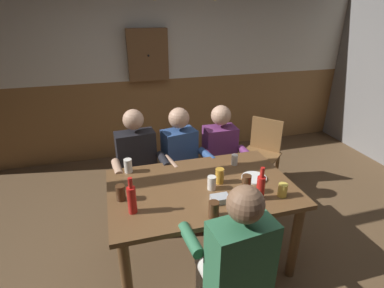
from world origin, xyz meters
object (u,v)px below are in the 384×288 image
(dining_table, at_px, (201,197))
(person_2, at_px, (222,154))
(pint_glass_4, at_px, (212,183))
(pint_glass_6, at_px, (121,193))
(chair_empty_near_right, at_px, (262,152))
(plate_0, at_px, (254,178))
(condiment_caddy, at_px, (220,199))
(pint_glass_2, at_px, (220,176))
(person_3, at_px, (235,257))
(pint_glass_3, at_px, (214,210))
(person_1, at_px, (182,158))
(bottle_0, at_px, (261,187))
(bottle_1, at_px, (132,199))
(pint_glass_1, at_px, (283,190))
(pint_glass_7, at_px, (235,160))
(person_0, at_px, (138,164))
(pint_glass_0, at_px, (128,166))
(wall_dart_cabinet, at_px, (148,55))
(pint_glass_5, at_px, (246,184))

(dining_table, height_order, person_2, person_2)
(pint_glass_4, relative_size, pint_glass_6, 0.92)
(chair_empty_near_right, relative_size, plate_0, 4.04)
(condiment_caddy, bearing_deg, pint_glass_6, 162.24)
(chair_empty_near_right, bearing_deg, person_2, 71.41)
(pint_glass_2, bearing_deg, dining_table, -176.00)
(person_2, xyz_separation_m, plate_0, (0.02, -0.73, 0.12))
(chair_empty_near_right, relative_size, pint_glass_4, 7.55)
(person_2, relative_size, person_3, 0.96)
(pint_glass_3, bearing_deg, person_1, 87.31)
(bottle_0, xyz_separation_m, pint_glass_3, (-0.42, -0.11, -0.05))
(bottle_1, distance_m, pint_glass_6, 0.20)
(person_1, height_order, plate_0, person_1)
(dining_table, height_order, pint_glass_1, pint_glass_1)
(chair_empty_near_right, bearing_deg, pint_glass_3, 98.75)
(pint_glass_6, bearing_deg, pint_glass_1, -13.47)
(condiment_caddy, distance_m, pint_glass_7, 0.63)
(bottle_1, bearing_deg, person_0, 81.77)
(dining_table, height_order, pint_glass_4, pint_glass_4)
(pint_glass_1, bearing_deg, pint_glass_2, 141.78)
(pint_glass_0, bearing_deg, wall_dart_cabinet, 75.37)
(pint_glass_2, height_order, pint_glass_7, pint_glass_2)
(pint_glass_4, xyz_separation_m, pint_glass_7, (0.35, 0.34, -0.01))
(dining_table, height_order, chair_empty_near_right, chair_empty_near_right)
(wall_dart_cabinet, bearing_deg, pint_glass_3, -89.04)
(person_3, relative_size, condiment_caddy, 8.97)
(bottle_0, bearing_deg, pint_glass_4, 143.56)
(pint_glass_0, bearing_deg, person_2, 16.83)
(person_1, distance_m, condiment_caddy, 0.99)
(person_2, distance_m, chair_empty_near_right, 0.74)
(condiment_caddy, relative_size, pint_glass_1, 1.29)
(pint_glass_6, bearing_deg, person_0, 74.51)
(person_2, bearing_deg, pint_glass_1, 96.16)
(plate_0, relative_size, pint_glass_1, 2.00)
(pint_glass_7, bearing_deg, pint_glass_5, -102.06)
(pint_glass_0, distance_m, pint_glass_7, 0.99)
(person_1, relative_size, pint_glass_1, 11.16)
(person_2, height_order, pint_glass_7, person_2)
(pint_glass_5, bearing_deg, person_2, 80.73)
(person_2, distance_m, pint_glass_2, 0.79)
(person_1, relative_size, bottle_1, 4.19)
(bottle_0, bearing_deg, pint_glass_3, -165.21)
(chair_empty_near_right, xyz_separation_m, pint_glass_1, (-0.54, -1.31, 0.35))
(plate_0, bearing_deg, pint_glass_1, -72.71)
(plate_0, distance_m, pint_glass_2, 0.32)
(person_2, bearing_deg, bottle_1, 41.21)
(person_2, distance_m, person_3, 1.53)
(person_2, relative_size, pint_glass_4, 10.29)
(condiment_caddy, distance_m, bottle_0, 0.33)
(wall_dart_cabinet, bearing_deg, pint_glass_6, -104.17)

